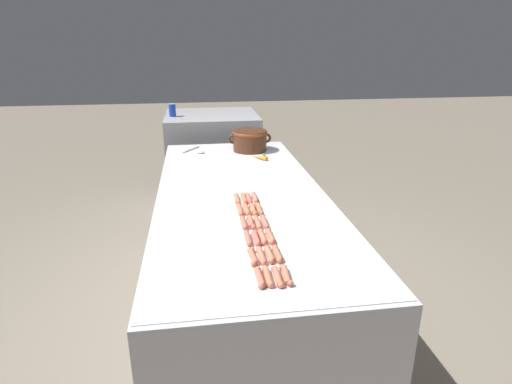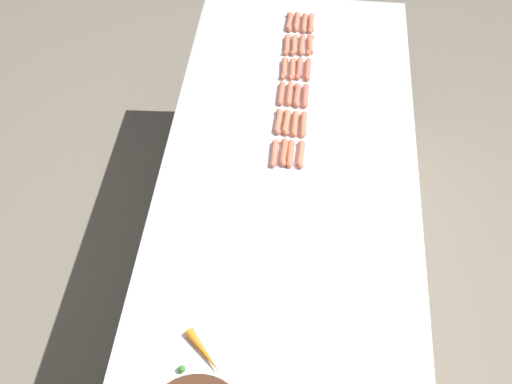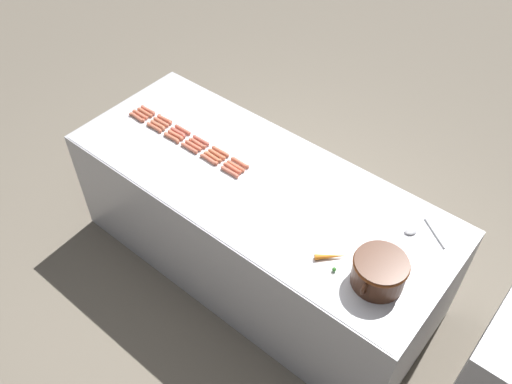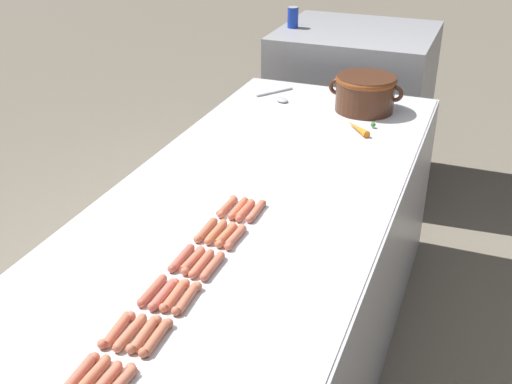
{
  "view_description": "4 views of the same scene",
  "coord_description": "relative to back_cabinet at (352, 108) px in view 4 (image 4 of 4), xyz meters",
  "views": [
    {
      "loc": [
        -0.25,
        -2.38,
        1.72
      ],
      "look_at": [
        0.08,
        -0.08,
        0.88
      ],
      "focal_mm": 29.43,
      "sensor_mm": 36.0,
      "label": 1
    },
    {
      "loc": [
        -0.03,
        1.45,
        2.66
      ],
      "look_at": [
        0.11,
        0.08,
        0.93
      ],
      "focal_mm": 42.95,
      "sensor_mm": 36.0,
      "label": 2
    },
    {
      "loc": [
        1.8,
        1.48,
        3.16
      ],
      "look_at": [
        0.09,
        0.07,
        0.87
      ],
      "focal_mm": 37.62,
      "sensor_mm": 36.0,
      "label": 3
    },
    {
      "loc": [
        0.73,
        -1.87,
        1.91
      ],
      "look_at": [
        0.05,
        -0.13,
        0.93
      ],
      "focal_mm": 44.16,
      "sensor_mm": 36.0,
      "label": 4
    }
  ],
  "objects": [
    {
      "name": "hot_dog_6",
      "position": [
        0.08,
        -2.94,
        0.37
      ],
      "size": [
        0.03,
        0.14,
        0.03
      ],
      "color": "#CD6F50",
      "rests_on": "griddle_counter"
    },
    {
      "name": "hot_dog_17",
      "position": [
        0.11,
        -2.1,
        0.37
      ],
      "size": [
        0.03,
        0.14,
        0.03
      ],
      "color": "#D7674C",
      "rests_on": "griddle_counter"
    },
    {
      "name": "hot_dog_22",
      "position": [
        0.15,
        -2.27,
        0.37
      ],
      "size": [
        0.03,
        0.14,
        0.03
      ],
      "color": "#D26E54",
      "rests_on": "griddle_counter"
    },
    {
      "name": "back_cabinet",
      "position": [
        0.0,
        0.0,
        0.0
      ],
      "size": [
        0.93,
        0.86,
        1.01
      ],
      "primitive_type": "cube",
      "color": "#A0A0A4",
      "rests_on": "ground_plane"
    },
    {
      "name": "hot_dog_14",
      "position": [
        0.11,
        -2.6,
        0.37
      ],
      "size": [
        0.03,
        0.14,
        0.03
      ],
      "color": "#D87153",
      "rests_on": "griddle_counter"
    },
    {
      "name": "hot_dog_2",
      "position": [
        0.05,
        -2.6,
        0.37
      ],
      "size": [
        0.03,
        0.14,
        0.03
      ],
      "color": "#CE634D",
      "rests_on": "griddle_counter"
    },
    {
      "name": "hot_dog_8",
      "position": [
        0.08,
        -2.61,
        0.37
      ],
      "size": [
        0.03,
        0.14,
        0.03
      ],
      "color": "#D16655",
      "rests_on": "griddle_counter"
    },
    {
      "name": "ground_plane",
      "position": [
        0.09,
        -1.93,
        -0.5
      ],
      "size": [
        20.0,
        20.0,
        0.0
      ],
      "primitive_type": "plane",
      "color": "#756B5B"
    },
    {
      "name": "hot_dog_5",
      "position": [
        0.05,
        -2.1,
        0.37
      ],
      "size": [
        0.03,
        0.14,
        0.03
      ],
      "color": "#D86F52",
      "rests_on": "griddle_counter"
    },
    {
      "name": "hot_dog_19",
      "position": [
        0.15,
        -2.77,
        0.37
      ],
      "size": [
        0.03,
        0.14,
        0.03
      ],
      "color": "#C96B4D",
      "rests_on": "griddle_counter"
    },
    {
      "name": "hot_dog_15",
      "position": [
        0.11,
        -2.44,
        0.37
      ],
      "size": [
        0.03,
        0.14,
        0.03
      ],
      "color": "#D06C51",
      "rests_on": "griddle_counter"
    },
    {
      "name": "hot_dog_12",
      "position": [
        0.12,
        -2.95,
        0.37
      ],
      "size": [
        0.03,
        0.14,
        0.03
      ],
      "color": "#D77054",
      "rests_on": "griddle_counter"
    },
    {
      "name": "hot_dog_0",
      "position": [
        0.05,
        -2.94,
        0.37
      ],
      "size": [
        0.03,
        0.14,
        0.03
      ],
      "color": "#D16D55",
      "rests_on": "griddle_counter"
    },
    {
      "name": "soda_can",
      "position": [
        -0.38,
        -0.1,
        0.57
      ],
      "size": [
        0.07,
        0.07,
        0.12
      ],
      "color": "#1938B2",
      "rests_on": "back_cabinet"
    },
    {
      "name": "hot_dog_4",
      "position": [
        0.05,
        -2.26,
        0.37
      ],
      "size": [
        0.03,
        0.14,
        0.03
      ],
      "color": "#CC6B4D",
      "rests_on": "griddle_counter"
    },
    {
      "name": "hot_dog_1",
      "position": [
        0.04,
        -2.78,
        0.37
      ],
      "size": [
        0.03,
        0.14,
        0.03
      ],
      "color": "#D46B50",
      "rests_on": "griddle_counter"
    },
    {
      "name": "hot_dog_9",
      "position": [
        0.08,
        -2.43,
        0.37
      ],
      "size": [
        0.03,
        0.14,
        0.03
      ],
      "color": "#CF6B51",
      "rests_on": "griddle_counter"
    },
    {
      "name": "hot_dog_13",
      "position": [
        0.12,
        -2.77,
        0.37
      ],
      "size": [
        0.03,
        0.14,
        0.03
      ],
      "color": "#C97253",
      "rests_on": "griddle_counter"
    },
    {
      "name": "carrot",
      "position": [
        0.3,
        -1.24,
        0.37
      ],
      "size": [
        0.14,
        0.15,
        0.03
      ],
      "color": "orange",
      "rests_on": "griddle_counter"
    },
    {
      "name": "hot_dog_10",
      "position": [
        0.08,
        -2.26,
        0.37
      ],
      "size": [
        0.03,
        0.14,
        0.03
      ],
      "color": "#D5704C",
      "rests_on": "griddle_counter"
    },
    {
      "name": "hot_dog_16",
      "position": [
        0.12,
        -2.27,
        0.37
      ],
      "size": [
        0.03,
        0.14,
        0.03
      ],
      "color": "#D1724D",
      "rests_on": "griddle_counter"
    },
    {
      "name": "serving_spoon",
      "position": [
        -0.16,
        -0.97,
        0.37
      ],
      "size": [
        0.19,
        0.24,
        0.02
      ],
      "color": "#B7B7BC",
      "rests_on": "griddle_counter"
    },
    {
      "name": "hot_dog_7",
      "position": [
        0.08,
        -2.78,
        0.37
      ],
      "size": [
        0.03,
        0.14,
        0.03
      ],
      "color": "#CE7154",
      "rests_on": "griddle_counter"
    },
    {
      "name": "hot_dog_11",
      "position": [
        0.08,
        -2.1,
        0.37
      ],
      "size": [
        0.03,
        0.14,
        0.03
      ],
      "color": "#D36C4C",
      "rests_on": "griddle_counter"
    },
    {
      "name": "griddle_counter",
      "position": [
        0.09,
        -1.93,
        -0.07
      ],
      "size": [
        1.0,
        2.5,
        0.86
      ],
      "color": "#BCBCC1",
      "rests_on": "ground_plane"
    },
    {
      "name": "hot_dog_20",
      "position": [
        0.15,
        -2.6,
        0.37
      ],
      "size": [
        0.03,
        0.14,
        0.03
      ],
      "color": "#CE6D4F",
      "rests_on": "griddle_counter"
    },
    {
      "name": "hot_dog_23",
      "position": [
        0.15,
        -2.09,
        0.37
      ],
      "size": [
        0.03,
        0.14,
        0.03
      ],
      "color": "#D06D55",
      "rests_on": "griddle_counter"
    },
    {
      "name": "hot_dog_3",
      "position": [
        0.05,
        -2.43,
        0.37
      ],
      "size": [
        0.03,
        0.14,
        0.03
      ],
      "color": "#CC6452",
      "rests_on": "griddle_counter"
    },
    {
      "name": "bean_pot",
      "position": [
        0.27,
        -0.98,
        0.45
      ],
      "size": [
        0.35,
        0.29,
        0.17
      ],
      "color": "#472616",
      "rests_on": "griddle_counter"
    },
    {
      "name": "hot_dog_21",
      "position": [
        0.15,
        -2.44,
        0.37
      ],
      "size": [
        0.03,
        0.14,
        0.03
      ],
      "color": "#CD6B52",
      "rests_on": "griddle_counter"
    }
  ]
}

